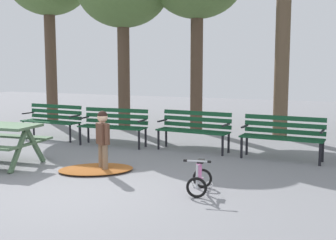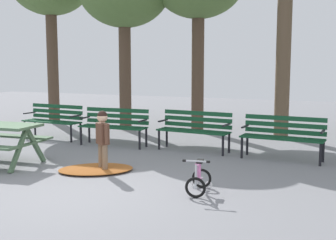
{
  "view_description": "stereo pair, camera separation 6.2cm",
  "coord_description": "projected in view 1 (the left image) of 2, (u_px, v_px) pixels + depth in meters",
  "views": [
    {
      "loc": [
        3.71,
        -5.26,
        1.88
      ],
      "look_at": [
        0.55,
        2.1,
        0.85
      ],
      "focal_mm": 46.95,
      "sensor_mm": 36.0,
      "label": 1
    },
    {
      "loc": [
        3.77,
        -5.23,
        1.88
      ],
      "look_at": [
        0.55,
        2.1,
        0.85
      ],
      "focal_mm": 46.95,
      "sensor_mm": 36.0,
      "label": 2
    }
  ],
  "objects": [
    {
      "name": "park_bench_left",
      "position": [
        114.0,
        124.0,
        10.11
      ],
      "size": [
        1.62,
        0.52,
        0.85
      ],
      "color": "#144728",
      "rests_on": "ground"
    },
    {
      "name": "kids_bicycle",
      "position": [
        200.0,
        179.0,
        6.41
      ],
      "size": [
        0.44,
        0.6,
        0.54
      ],
      "color": "black",
      "rests_on": "ground"
    },
    {
      "name": "park_bench_far_left",
      "position": [
        53.0,
        119.0,
        11.04
      ],
      "size": [
        1.63,
        0.56,
        0.85
      ],
      "color": "#144728",
      "rests_on": "ground"
    },
    {
      "name": "park_bench_far_right",
      "position": [
        283.0,
        134.0,
        8.62
      ],
      "size": [
        1.62,
        0.55,
        0.85
      ],
      "color": "#144728",
      "rests_on": "ground"
    },
    {
      "name": "leaf_pile",
      "position": [
        96.0,
        169.0,
        7.73
      ],
      "size": [
        1.59,
        1.49,
        0.07
      ],
      "primitive_type": "ellipsoid",
      "rotation": [
        0.0,
        0.0,
        0.6
      ],
      "color": "#9E5623",
      "rests_on": "ground"
    },
    {
      "name": "ground",
      "position": [
        78.0,
        192.0,
        6.48
      ],
      "size": [
        36.0,
        36.0,
        0.0
      ],
      "primitive_type": "plane",
      "color": "gray"
    },
    {
      "name": "park_bench_right",
      "position": [
        194.0,
        127.0,
        9.51
      ],
      "size": [
        1.63,
        0.58,
        0.85
      ],
      "color": "#144728",
      "rests_on": "ground"
    },
    {
      "name": "child_standing",
      "position": [
        103.0,
        136.0,
        7.6
      ],
      "size": [
        0.35,
        0.28,
        1.08
      ],
      "color": "#7F664C",
      "rests_on": "ground"
    }
  ]
}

